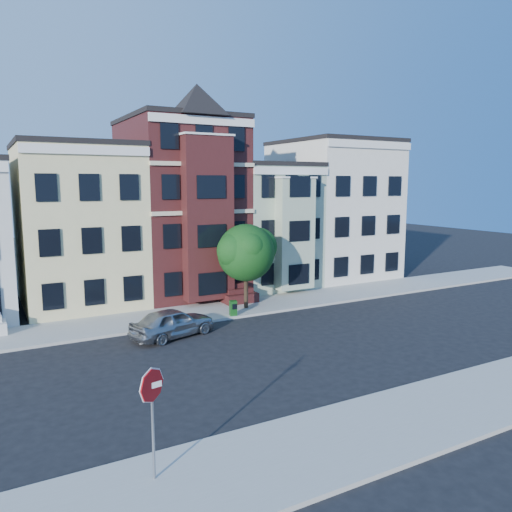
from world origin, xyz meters
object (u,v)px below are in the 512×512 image
parked_car (173,323)px  newspaper_box (233,308)px  stop_sign (153,417)px  street_tree (246,256)px

parked_car → newspaper_box: (4.35, 1.78, -0.17)m
parked_car → stop_sign: 12.76m
stop_sign → street_tree: bearing=43.4°
parked_car → stop_sign: size_ratio=1.30×
street_tree → parked_car: 7.06m
street_tree → parked_car: street_tree is taller
parked_car → newspaper_box: 4.70m
street_tree → newspaper_box: 3.38m
street_tree → stop_sign: (-10.53, -14.80, -1.51)m
parked_car → stop_sign: stop_sign is taller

